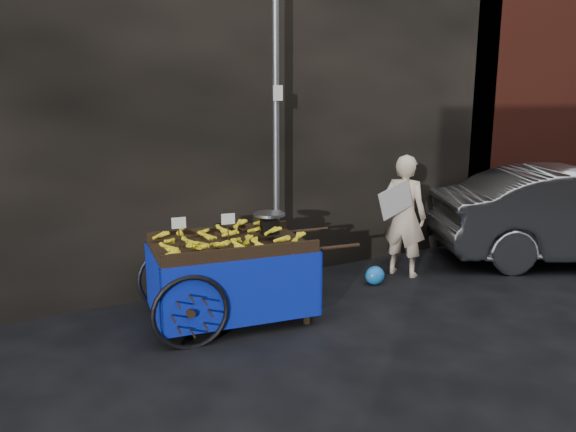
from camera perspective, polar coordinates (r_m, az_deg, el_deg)
ground at (r=6.06m, az=2.39°, el=-10.89°), size 80.00×80.00×0.00m
building_wall at (r=8.05m, az=-5.24°, el=13.01°), size 13.50×2.00×5.00m
street_pole at (r=6.86m, az=-1.22°, el=9.09°), size 0.12×0.10×4.00m
banana_cart at (r=5.95m, az=-6.32°, el=-3.72°), size 2.37×1.35×1.22m
vendor at (r=7.59m, az=11.71°, el=0.04°), size 0.94×0.70×1.62m
plastic_bag at (r=7.30m, az=8.82°, el=-5.98°), size 0.27×0.21×0.24m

